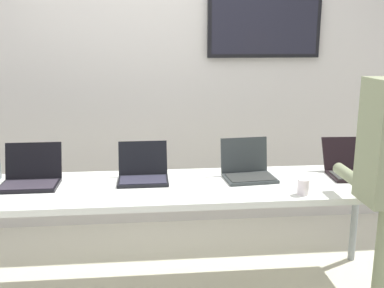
{
  "coord_description": "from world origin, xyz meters",
  "views": [
    {
      "loc": [
        -0.07,
        -2.7,
        1.64
      ],
      "look_at": [
        0.21,
        0.13,
        0.96
      ],
      "focal_mm": 41.66,
      "sensor_mm": 36.0,
      "label": 1
    }
  ],
  "objects_px": {
    "laptop_station_0": "(31,176)",
    "laptop_station_2": "(247,169)",
    "laptop_station_1": "(143,172)",
    "laptop_station_3": "(350,167)",
    "coffee_mug": "(303,187)",
    "workbench": "(162,192)"
  },
  "relations": [
    {
      "from": "laptop_station_1",
      "to": "laptop_station_2",
      "type": "height_order",
      "value": "laptop_station_2"
    },
    {
      "from": "laptop_station_1",
      "to": "laptop_station_0",
      "type": "bearing_deg",
      "value": -177.7
    },
    {
      "from": "laptop_station_0",
      "to": "laptop_station_2",
      "type": "xyz_separation_m",
      "value": [
        1.41,
        0.01,
        0.0
      ]
    },
    {
      "from": "laptop_station_3",
      "to": "coffee_mug",
      "type": "xyz_separation_m",
      "value": [
        -0.45,
        -0.35,
        -0.01
      ]
    },
    {
      "from": "laptop_station_2",
      "to": "coffee_mug",
      "type": "xyz_separation_m",
      "value": [
        0.26,
        -0.36,
        -0.01
      ]
    },
    {
      "from": "workbench",
      "to": "laptop_station_1",
      "type": "bearing_deg",
      "value": 132.4
    },
    {
      "from": "laptop_station_1",
      "to": "laptop_station_3",
      "type": "xyz_separation_m",
      "value": [
        1.41,
        -0.02,
        -0.0
      ]
    },
    {
      "from": "laptop_station_0",
      "to": "laptop_station_1",
      "type": "xyz_separation_m",
      "value": [
        0.71,
        0.03,
        -0.0
      ]
    },
    {
      "from": "laptop_station_0",
      "to": "coffee_mug",
      "type": "height_order",
      "value": "laptop_station_0"
    },
    {
      "from": "workbench",
      "to": "laptop_station_2",
      "type": "xyz_separation_m",
      "value": [
        0.58,
        0.11,
        0.11
      ]
    },
    {
      "from": "laptop_station_3",
      "to": "laptop_station_0",
      "type": "bearing_deg",
      "value": -179.87
    },
    {
      "from": "workbench",
      "to": "laptop_station_3",
      "type": "relative_size",
      "value": 8.35
    },
    {
      "from": "laptop_station_2",
      "to": "laptop_station_3",
      "type": "xyz_separation_m",
      "value": [
        0.71,
        -0.01,
        -0.0
      ]
    },
    {
      "from": "coffee_mug",
      "to": "laptop_station_2",
      "type": "bearing_deg",
      "value": 125.51
    },
    {
      "from": "laptop_station_2",
      "to": "coffee_mug",
      "type": "distance_m",
      "value": 0.45
    },
    {
      "from": "workbench",
      "to": "laptop_station_2",
      "type": "relative_size",
      "value": 8.75
    },
    {
      "from": "workbench",
      "to": "laptop_station_3",
      "type": "bearing_deg",
      "value": 4.62
    },
    {
      "from": "workbench",
      "to": "coffee_mug",
      "type": "distance_m",
      "value": 0.88
    },
    {
      "from": "workbench",
      "to": "laptop_station_2",
      "type": "distance_m",
      "value": 0.6
    },
    {
      "from": "workbench",
      "to": "coffee_mug",
      "type": "height_order",
      "value": "coffee_mug"
    },
    {
      "from": "laptop_station_2",
      "to": "coffee_mug",
      "type": "bearing_deg",
      "value": -54.49
    },
    {
      "from": "workbench",
      "to": "laptop_station_2",
      "type": "bearing_deg",
      "value": 10.99
    }
  ]
}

